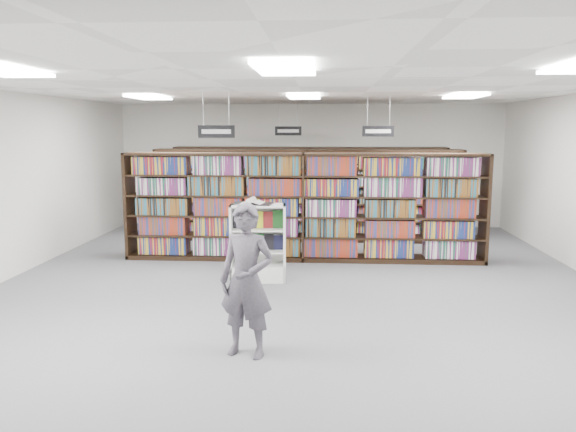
# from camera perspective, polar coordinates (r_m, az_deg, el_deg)

# --- Properties ---
(floor) EXTENTS (12.00, 12.00, 0.00)m
(floor) POSITION_cam_1_polar(r_m,az_deg,el_deg) (9.21, 1.08, -7.27)
(floor) COLOR #5A595F
(floor) RESTS_ON ground
(ceiling) EXTENTS (10.00, 12.00, 0.10)m
(ceiling) POSITION_cam_1_polar(r_m,az_deg,el_deg) (8.88, 1.14, 13.00)
(ceiling) COLOR white
(ceiling) RESTS_ON wall_back
(wall_back) EXTENTS (10.00, 0.10, 3.20)m
(wall_back) POSITION_cam_1_polar(r_m,az_deg,el_deg) (14.88, 2.21, 5.14)
(wall_back) COLOR silver
(wall_back) RESTS_ON ground
(wall_front) EXTENTS (10.00, 0.10, 3.20)m
(wall_front) POSITION_cam_1_polar(r_m,az_deg,el_deg) (3.03, -4.37, -9.53)
(wall_front) COLOR silver
(wall_front) RESTS_ON ground
(bookshelf_row_near) EXTENTS (7.00, 0.60, 2.10)m
(bookshelf_row_near) POSITION_cam_1_polar(r_m,az_deg,el_deg) (10.95, 1.60, 0.93)
(bookshelf_row_near) COLOR black
(bookshelf_row_near) RESTS_ON floor
(bookshelf_row_mid) EXTENTS (7.00, 0.60, 2.10)m
(bookshelf_row_mid) POSITION_cam_1_polar(r_m,az_deg,el_deg) (12.94, 1.94, 2.14)
(bookshelf_row_mid) COLOR black
(bookshelf_row_mid) RESTS_ON floor
(bookshelf_row_far) EXTENTS (7.00, 0.60, 2.10)m
(bookshelf_row_far) POSITION_cam_1_polar(r_m,az_deg,el_deg) (14.63, 2.16, 2.91)
(bookshelf_row_far) COLOR black
(bookshelf_row_far) RESTS_ON floor
(aisle_sign_left) EXTENTS (0.65, 0.02, 0.80)m
(aisle_sign_left) POSITION_cam_1_polar(r_m,az_deg,el_deg) (10.03, -7.29, 8.62)
(aisle_sign_left) COLOR #B2B2B7
(aisle_sign_left) RESTS_ON ceiling
(aisle_sign_right) EXTENTS (0.65, 0.02, 0.80)m
(aisle_sign_right) POSITION_cam_1_polar(r_m,az_deg,el_deg) (11.89, 9.14, 8.60)
(aisle_sign_right) COLOR #B2B2B7
(aisle_sign_right) RESTS_ON ceiling
(aisle_sign_center) EXTENTS (0.65, 0.02, 0.80)m
(aisle_sign_center) POSITION_cam_1_polar(r_m,az_deg,el_deg) (13.87, 0.02, 8.73)
(aisle_sign_center) COLOR #B2B2B7
(aisle_sign_center) RESTS_ON ceiling
(troffer_front_left) EXTENTS (0.60, 1.20, 0.04)m
(troffer_front_left) POSITION_cam_1_polar(r_m,az_deg,el_deg) (6.80, -27.15, 13.01)
(troffer_front_left) COLOR white
(troffer_front_left) RESTS_ON ceiling
(troffer_front_center) EXTENTS (0.60, 1.20, 0.04)m
(troffer_front_center) POSITION_cam_1_polar(r_m,az_deg,el_deg) (5.89, -0.28, 14.75)
(troffer_front_center) COLOR white
(troffer_front_center) RESTS_ON ceiling
(troffer_back_left) EXTENTS (0.60, 1.20, 0.04)m
(troffer_back_left) POSITION_cam_1_polar(r_m,az_deg,el_deg) (11.38, -13.95, 11.62)
(troffer_back_left) COLOR white
(troffer_back_left) RESTS_ON ceiling
(troffer_back_center) EXTENTS (0.60, 1.20, 0.04)m
(troffer_back_center) POSITION_cam_1_polar(r_m,az_deg,el_deg) (10.87, 1.64, 12.02)
(troffer_back_center) COLOR white
(troffer_back_center) RESTS_ON ceiling
(troffer_back_right) EXTENTS (0.60, 1.20, 0.04)m
(troffer_back_right) POSITION_cam_1_polar(r_m,az_deg,el_deg) (11.16, 17.55, 11.54)
(troffer_back_right) COLOR white
(troffer_back_right) RESTS_ON ceiling
(endcap_display) EXTENTS (0.97, 0.54, 1.30)m
(endcap_display) POSITION_cam_1_polar(r_m,az_deg,el_deg) (9.57, -3.05, -3.86)
(endcap_display) COLOR white
(endcap_display) RESTS_ON floor
(open_book) EXTENTS (0.71, 0.47, 0.13)m
(open_book) POSITION_cam_1_polar(r_m,az_deg,el_deg) (9.45, -3.70, 1.40)
(open_book) COLOR black
(open_book) RESTS_ON endcap_display
(shopper) EXTENTS (0.72, 0.57, 1.74)m
(shopper) POSITION_cam_1_polar(r_m,az_deg,el_deg) (6.34, -4.23, -6.57)
(shopper) COLOR #524C57
(shopper) RESTS_ON floor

